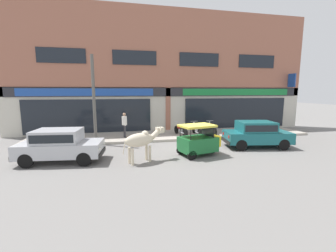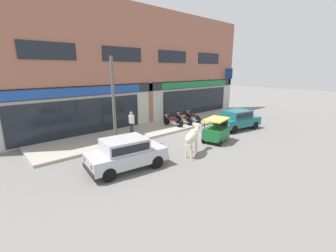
{
  "view_description": "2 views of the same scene",
  "coord_description": "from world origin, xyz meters",
  "px_view_note": "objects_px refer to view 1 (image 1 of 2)",
  "views": [
    {
      "loc": [
        -3.63,
        -11.12,
        3.13
      ],
      "look_at": [
        -1.01,
        1.0,
        1.19
      ],
      "focal_mm": 24.0,
      "sensor_mm": 36.0,
      "label": 1
    },
    {
      "loc": [
        -11.19,
        -9.07,
        4.46
      ],
      "look_at": [
        -2.24,
        1.0,
        1.05
      ],
      "focal_mm": 24.0,
      "sensor_mm": 36.0,
      "label": 2
    }
  ],
  "objects_px": {
    "motorcycle_1": "(197,129)",
    "pedestrian": "(124,122)",
    "motorcycle_0": "(181,130)",
    "car_1": "(60,144)",
    "auto_rickshaw": "(199,142)",
    "motorcycle_2": "(212,129)",
    "utility_pole": "(94,99)",
    "cow": "(141,140)",
    "car_0": "(256,133)"
  },
  "relations": [
    {
      "from": "car_0",
      "to": "utility_pole",
      "type": "xyz_separation_m",
      "value": [
        -8.86,
        2.63,
        1.85
      ]
    },
    {
      "from": "utility_pole",
      "to": "motorcycle_2",
      "type": "bearing_deg",
      "value": 5.99
    },
    {
      "from": "motorcycle_2",
      "to": "motorcycle_0",
      "type": "bearing_deg",
      "value": 178.57
    },
    {
      "from": "motorcycle_1",
      "to": "motorcycle_2",
      "type": "relative_size",
      "value": 1.0
    },
    {
      "from": "car_1",
      "to": "motorcycle_2",
      "type": "distance_m",
      "value": 9.74
    },
    {
      "from": "utility_pole",
      "to": "cow",
      "type": "bearing_deg",
      "value": -59.67
    },
    {
      "from": "motorcycle_2",
      "to": "utility_pole",
      "type": "distance_m",
      "value": 8.02
    },
    {
      "from": "auto_rickshaw",
      "to": "utility_pole",
      "type": "distance_m",
      "value": 6.54
    },
    {
      "from": "cow",
      "to": "motorcycle_2",
      "type": "bearing_deg",
      "value": 41.66
    },
    {
      "from": "motorcycle_0",
      "to": "motorcycle_1",
      "type": "xyz_separation_m",
      "value": [
        1.12,
        -0.08,
        0.0
      ]
    },
    {
      "from": "car_1",
      "to": "pedestrian",
      "type": "bearing_deg",
      "value": 54.39
    },
    {
      "from": "motorcycle_1",
      "to": "pedestrian",
      "type": "height_order",
      "value": "pedestrian"
    },
    {
      "from": "car_1",
      "to": "utility_pole",
      "type": "height_order",
      "value": "utility_pole"
    },
    {
      "from": "motorcycle_1",
      "to": "pedestrian",
      "type": "distance_m",
      "value": 4.89
    },
    {
      "from": "car_0",
      "to": "motorcycle_0",
      "type": "relative_size",
      "value": 2.11
    },
    {
      "from": "motorcycle_0",
      "to": "motorcycle_1",
      "type": "bearing_deg",
      "value": -4.32
    },
    {
      "from": "motorcycle_2",
      "to": "pedestrian",
      "type": "xyz_separation_m",
      "value": [
        -5.98,
        0.1,
        0.6
      ]
    },
    {
      "from": "motorcycle_0",
      "to": "pedestrian",
      "type": "bearing_deg",
      "value": 179.34
    },
    {
      "from": "motorcycle_2",
      "to": "pedestrian",
      "type": "bearing_deg",
      "value": 179.05
    },
    {
      "from": "car_0",
      "to": "auto_rickshaw",
      "type": "xyz_separation_m",
      "value": [
        -3.68,
        -0.82,
        -0.15
      ]
    },
    {
      "from": "motorcycle_1",
      "to": "motorcycle_0",
      "type": "bearing_deg",
      "value": 175.68
    },
    {
      "from": "auto_rickshaw",
      "to": "pedestrian",
      "type": "relative_size",
      "value": 1.33
    },
    {
      "from": "car_0",
      "to": "motorcycle_0",
      "type": "distance_m",
      "value": 4.9
    },
    {
      "from": "auto_rickshaw",
      "to": "motorcycle_0",
      "type": "xyz_separation_m",
      "value": [
        0.26,
        4.32,
        -0.12
      ]
    },
    {
      "from": "car_1",
      "to": "motorcycle_2",
      "type": "relative_size",
      "value": 2.06
    },
    {
      "from": "car_1",
      "to": "auto_rickshaw",
      "type": "distance_m",
      "value": 6.39
    },
    {
      "from": "car_0",
      "to": "motorcycle_2",
      "type": "height_order",
      "value": "car_0"
    },
    {
      "from": "auto_rickshaw",
      "to": "motorcycle_1",
      "type": "bearing_deg",
      "value": 71.99
    },
    {
      "from": "pedestrian",
      "to": "utility_pole",
      "type": "relative_size",
      "value": 0.32
    },
    {
      "from": "motorcycle_2",
      "to": "pedestrian",
      "type": "relative_size",
      "value": 1.13
    },
    {
      "from": "cow",
      "to": "car_0",
      "type": "distance_m",
      "value": 6.67
    },
    {
      "from": "cow",
      "to": "motorcycle_2",
      "type": "xyz_separation_m",
      "value": [
        5.37,
        4.78,
        -0.47
      ]
    },
    {
      "from": "auto_rickshaw",
      "to": "motorcycle_0",
      "type": "bearing_deg",
      "value": 86.55
    },
    {
      "from": "pedestrian",
      "to": "car_1",
      "type": "bearing_deg",
      "value": -125.61
    },
    {
      "from": "car_0",
      "to": "cow",
      "type": "bearing_deg",
      "value": -168.43
    },
    {
      "from": "auto_rickshaw",
      "to": "motorcycle_2",
      "type": "relative_size",
      "value": 1.18
    },
    {
      "from": "cow",
      "to": "auto_rickshaw",
      "type": "xyz_separation_m",
      "value": [
        2.86,
        0.52,
        -0.35
      ]
    },
    {
      "from": "motorcycle_1",
      "to": "pedestrian",
      "type": "xyz_separation_m",
      "value": [
        -4.85,
        0.13,
        0.6
      ]
    },
    {
      "from": "car_1",
      "to": "motorcycle_0",
      "type": "height_order",
      "value": "car_1"
    },
    {
      "from": "car_1",
      "to": "motorcycle_1",
      "type": "relative_size",
      "value": 2.06
    },
    {
      "from": "motorcycle_2",
      "to": "car_1",
      "type": "bearing_deg",
      "value": -155.99
    },
    {
      "from": "car_0",
      "to": "utility_pole",
      "type": "height_order",
      "value": "utility_pole"
    },
    {
      "from": "pedestrian",
      "to": "motorcycle_2",
      "type": "bearing_deg",
      "value": -0.95
    },
    {
      "from": "motorcycle_2",
      "to": "utility_pole",
      "type": "relative_size",
      "value": 0.36
    },
    {
      "from": "cow",
      "to": "utility_pole",
      "type": "xyz_separation_m",
      "value": [
        -2.32,
        3.97,
        1.66
      ]
    },
    {
      "from": "cow",
      "to": "motorcycle_1",
      "type": "relative_size",
      "value": 1.1
    },
    {
      "from": "motorcycle_1",
      "to": "auto_rickshaw",
      "type": "bearing_deg",
      "value": -108.01
    },
    {
      "from": "motorcycle_0",
      "to": "pedestrian",
      "type": "relative_size",
      "value": 1.12
    },
    {
      "from": "cow",
      "to": "motorcycle_2",
      "type": "relative_size",
      "value": 1.1
    },
    {
      "from": "auto_rickshaw",
      "to": "car_1",
      "type": "bearing_deg",
      "value": 177.3
    }
  ]
}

